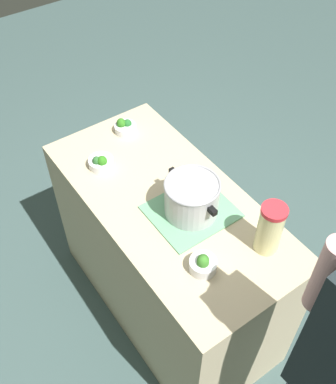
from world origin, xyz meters
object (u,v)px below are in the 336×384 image
at_px(cooking_pot, 192,197).
at_px(lemonade_pitcher, 270,228).
at_px(broccoli_bowl_back, 203,264).
at_px(broccoli_bowl_center, 101,162).
at_px(broccoli_bowl_front, 125,127).

distance_m(cooking_pot, lemonade_pitcher, 0.36).
xyz_separation_m(lemonade_pitcher, broccoli_bowl_back, (-0.06, -0.28, -0.09)).
bearing_deg(cooking_pot, broccoli_bowl_back, -28.20).
xyz_separation_m(cooking_pot, broccoli_bowl_center, (-0.48, -0.18, -0.07)).
distance_m(cooking_pot, broccoli_bowl_back, 0.31).
xyz_separation_m(broccoli_bowl_front, broccoli_bowl_center, (0.16, -0.24, 0.00)).
relative_size(cooking_pot, broccoli_bowl_center, 2.55).
height_order(broccoli_bowl_front, broccoli_bowl_back, broccoli_bowl_back).
xyz_separation_m(cooking_pot, broccoli_bowl_back, (0.27, -0.14, -0.06)).
height_order(lemonade_pitcher, broccoli_bowl_back, lemonade_pitcher).
height_order(cooking_pot, broccoli_bowl_front, cooking_pot).
relative_size(lemonade_pitcher, broccoli_bowl_front, 2.12).
height_order(cooking_pot, broccoli_bowl_center, cooking_pot).
bearing_deg(broccoli_bowl_front, cooking_pot, -4.71).
distance_m(broccoli_bowl_front, broccoli_bowl_back, 0.93).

